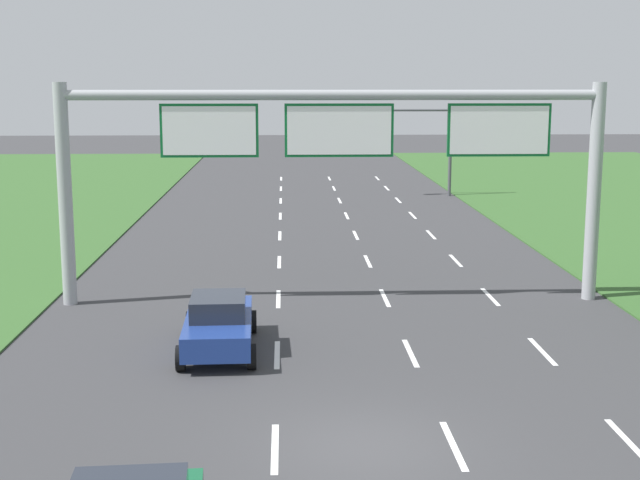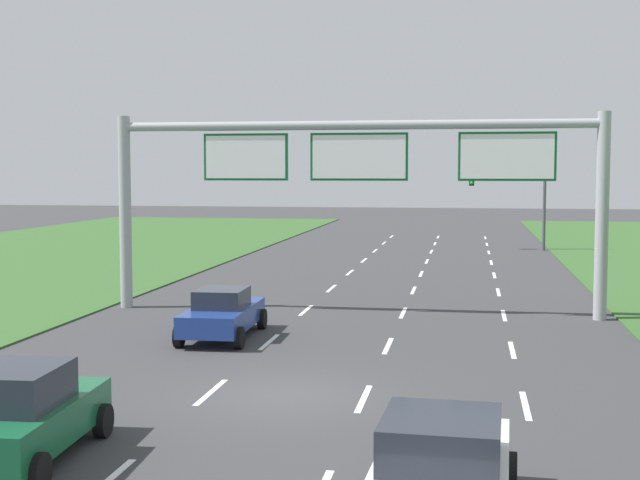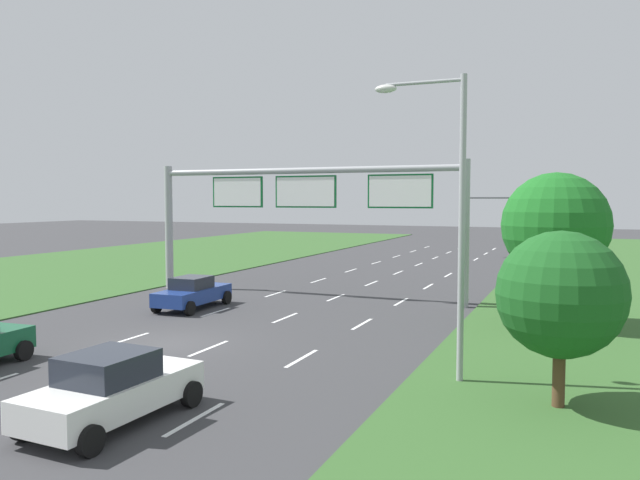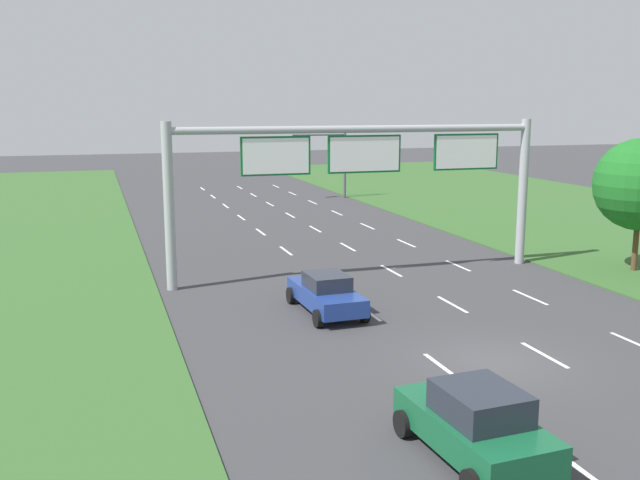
% 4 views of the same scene
% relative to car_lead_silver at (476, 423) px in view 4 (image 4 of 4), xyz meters
% --- Properties ---
extents(ground_plane, '(200.00, 200.00, 0.00)m').
position_rel_car_lead_silver_xyz_m(ground_plane, '(3.67, 5.20, -0.83)').
color(ground_plane, '#38383A').
extents(lane_dashes_inner_left, '(0.14, 68.40, 0.01)m').
position_rel_car_lead_silver_xyz_m(lane_dashes_inner_left, '(1.92, 20.20, -0.83)').
color(lane_dashes_inner_left, white).
rests_on(lane_dashes_inner_left, ground_plane).
extents(lane_dashes_inner_right, '(0.14, 68.40, 0.01)m').
position_rel_car_lead_silver_xyz_m(lane_dashes_inner_right, '(5.42, 20.20, -0.83)').
color(lane_dashes_inner_right, white).
rests_on(lane_dashes_inner_right, ground_plane).
extents(lane_dashes_slip, '(0.14, 68.40, 0.01)m').
position_rel_car_lead_silver_xyz_m(lane_dashes_slip, '(8.92, 20.20, -0.83)').
color(lane_dashes_slip, white).
rests_on(lane_dashes_slip, ground_plane).
extents(car_lead_silver, '(2.36, 4.13, 1.70)m').
position_rel_car_lead_silver_xyz_m(car_lead_silver, '(0.00, 0.00, 0.00)').
color(car_lead_silver, '#145633').
rests_on(car_lead_silver, ground_plane).
extents(car_mid_lane, '(2.08, 4.39, 1.50)m').
position_rel_car_lead_silver_xyz_m(car_mid_lane, '(0.39, 11.63, -0.09)').
color(car_mid_lane, navy).
rests_on(car_mid_lane, ground_plane).
extents(sign_gantry, '(17.24, 0.44, 7.00)m').
position_rel_car_lead_silver_xyz_m(sign_gantry, '(3.87, 16.83, 4.13)').
color(sign_gantry, '#9EA0A5').
rests_on(sign_gantry, ground_plane).
extents(traffic_light_mast, '(4.76, 0.49, 5.60)m').
position_rel_car_lead_silver_xyz_m(traffic_light_mast, '(10.40, 43.11, 3.03)').
color(traffic_light_mast, '#47494F').
rests_on(traffic_light_mast, ground_plane).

